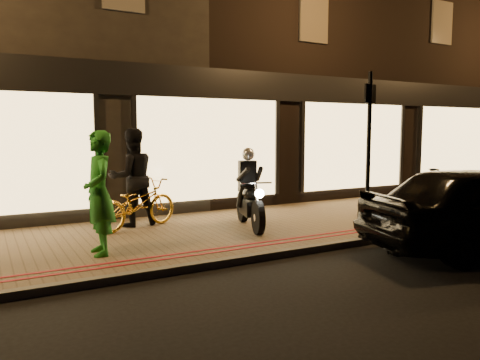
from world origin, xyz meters
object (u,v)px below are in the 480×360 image
motorcycle (249,197)px  sign_post (369,144)px  bicycle_gold (137,204)px  person_green (99,193)px

motorcycle → sign_post: 2.50m
motorcycle → sign_post: size_ratio=0.63×
sign_post → bicycle_gold: sign_post is taller
bicycle_gold → person_green: bearing=124.6°
motorcycle → bicycle_gold: (-2.00, 0.96, -0.13)m
sign_post → bicycle_gold: bearing=145.7°
sign_post → bicycle_gold: (-3.66, 2.50, -1.19)m
bicycle_gold → person_green: size_ratio=0.96×
bicycle_gold → person_green: 2.01m
person_green → motorcycle: bearing=102.0°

